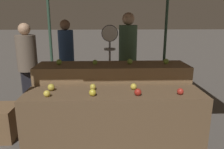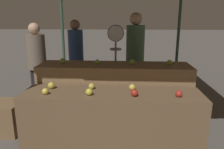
% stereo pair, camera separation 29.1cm
% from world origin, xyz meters
% --- Properties ---
extents(ground_plane, '(60.00, 60.00, 0.00)m').
position_xyz_m(ground_plane, '(0.00, 0.00, 0.00)').
color(ground_plane, '#59544F').
extents(display_counter_front, '(2.20, 0.55, 0.78)m').
position_xyz_m(display_counter_front, '(0.00, 0.00, 0.39)').
color(display_counter_front, brown).
rests_on(display_counter_front, ground_plane).
extents(display_counter_back, '(2.20, 0.55, 1.00)m').
position_xyz_m(display_counter_back, '(0.00, 0.60, 0.50)').
color(display_counter_back, olive).
rests_on(display_counter_back, ground_plane).
extents(apple_front_0, '(0.08, 0.08, 0.08)m').
position_xyz_m(apple_front_0, '(-0.79, -0.12, 0.82)').
color(apple_front_0, yellow).
rests_on(apple_front_0, display_counter_front).
extents(apple_front_1, '(0.08, 0.08, 0.08)m').
position_xyz_m(apple_front_1, '(-0.26, -0.11, 0.82)').
color(apple_front_1, gold).
rests_on(apple_front_1, display_counter_front).
extents(apple_front_2, '(0.09, 0.09, 0.09)m').
position_xyz_m(apple_front_2, '(0.27, -0.12, 0.82)').
color(apple_front_2, '#AD281E').
rests_on(apple_front_2, display_counter_front).
extents(apple_front_3, '(0.08, 0.08, 0.08)m').
position_xyz_m(apple_front_3, '(0.78, -0.11, 0.82)').
color(apple_front_3, '#B72D23').
rests_on(apple_front_3, display_counter_front).
extents(apple_front_4, '(0.09, 0.09, 0.09)m').
position_xyz_m(apple_front_4, '(-0.79, 0.10, 0.82)').
color(apple_front_4, gold).
rests_on(apple_front_4, display_counter_front).
extents(apple_front_5, '(0.08, 0.08, 0.08)m').
position_xyz_m(apple_front_5, '(-0.27, 0.11, 0.82)').
color(apple_front_5, gold).
rests_on(apple_front_5, display_counter_front).
extents(apple_front_6, '(0.08, 0.08, 0.08)m').
position_xyz_m(apple_front_6, '(0.25, 0.10, 0.82)').
color(apple_front_6, yellow).
rests_on(apple_front_6, display_counter_front).
extents(apple_back_0, '(0.08, 0.08, 0.08)m').
position_xyz_m(apple_back_0, '(-0.77, 0.60, 1.05)').
color(apple_back_0, '#84AD3D').
rests_on(apple_back_0, display_counter_back).
extents(apple_back_1, '(0.07, 0.07, 0.07)m').
position_xyz_m(apple_back_1, '(-0.25, 0.59, 1.04)').
color(apple_back_1, '#84AD3D').
rests_on(apple_back_1, display_counter_back).
extents(apple_back_2, '(0.08, 0.08, 0.08)m').
position_xyz_m(apple_back_2, '(0.26, 0.61, 1.04)').
color(apple_back_2, '#84AD3D').
rests_on(apple_back_2, display_counter_back).
extents(apple_back_3, '(0.08, 0.08, 0.08)m').
position_xyz_m(apple_back_3, '(0.79, 0.60, 1.04)').
color(apple_back_3, '#84AD3D').
rests_on(apple_back_3, display_counter_back).
extents(produce_scale, '(0.29, 0.20, 1.55)m').
position_xyz_m(produce_scale, '(-0.02, 1.29, 1.13)').
color(produce_scale, '#99999E').
rests_on(produce_scale, ground_plane).
extents(person_vendor_at_scale, '(0.46, 0.46, 1.76)m').
position_xyz_m(person_vendor_at_scale, '(0.34, 1.64, 1.03)').
color(person_vendor_at_scale, '#2D2D38').
rests_on(person_vendor_at_scale, ground_plane).
extents(person_customer_left, '(0.34, 0.34, 1.63)m').
position_xyz_m(person_customer_left, '(-0.92, 2.13, 0.95)').
color(person_customer_left, '#2D2D38').
rests_on(person_customer_left, ground_plane).
extents(person_customer_right, '(0.47, 0.47, 1.58)m').
position_xyz_m(person_customer_right, '(-1.51, 1.42, 0.91)').
color(person_customer_right, '#2D2D38').
rests_on(person_customer_right, ground_plane).
extents(wooden_crate_side, '(0.46, 0.46, 0.46)m').
position_xyz_m(wooden_crate_side, '(-1.60, 0.36, 0.23)').
color(wooden_crate_side, brown).
rests_on(wooden_crate_side, ground_plane).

